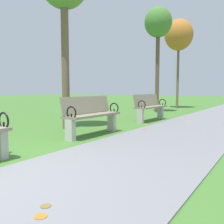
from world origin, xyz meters
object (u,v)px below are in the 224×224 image
Objects in this scene: park_bench_3 at (150,106)px; tree_3 at (158,25)px; tree_4 at (179,35)px; park_bench_2 at (91,114)px.

tree_3 is at bearing 109.41° from park_bench_3.
park_bench_3 is 4.74m from tree_3.
tree_3 is 0.97× the size of tree_4.
tree_3 reaches higher than park_bench_3.
park_bench_3 is at bearing -70.59° from tree_3.
tree_3 is 2.94m from tree_4.
tree_4 is (-1.10, 5.96, 3.57)m from park_bench_3.
tree_4 reaches higher than tree_3.
tree_4 is at bearing 100.48° from park_bench_3.
park_bench_2 is 0.33× the size of tree_4.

